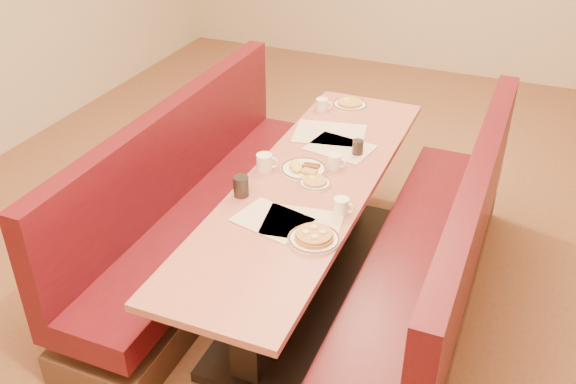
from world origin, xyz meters
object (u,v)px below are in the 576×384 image
at_px(pancake_plate, 314,238).
at_px(soda_tumbler_near, 241,186).
at_px(eggs_plate, 303,169).
at_px(soda_tumbler_mid, 358,147).
at_px(coffee_mug_d, 322,105).
at_px(booth_right, 432,268).
at_px(booth_left, 198,212).
at_px(coffee_mug_c, 335,161).
at_px(coffee_mug_b, 265,162).
at_px(diner_table, 308,236).
at_px(coffee_mug_a, 342,206).

distance_m(pancake_plate, soda_tumbler_near, 0.56).
relative_size(pancake_plate, eggs_plate, 0.96).
height_order(pancake_plate, soda_tumbler_mid, soda_tumbler_mid).
bearing_deg(coffee_mug_d, booth_right, -51.88).
relative_size(booth_left, eggs_plate, 9.44).
bearing_deg(eggs_plate, booth_left, -172.15).
xyz_separation_m(booth_left, coffee_mug_c, (0.82, 0.20, 0.43)).
bearing_deg(pancake_plate, booth_right, 45.63).
height_order(coffee_mug_c, coffee_mug_d, same).
distance_m(eggs_plate, coffee_mug_c, 0.19).
height_order(coffee_mug_b, soda_tumbler_mid, coffee_mug_b).
xyz_separation_m(soda_tumbler_near, soda_tumbler_mid, (0.43, 0.69, -0.01)).
distance_m(pancake_plate, coffee_mug_c, 0.73).
relative_size(diner_table, soda_tumbler_near, 21.94).
bearing_deg(coffee_mug_c, eggs_plate, -137.89).
xyz_separation_m(coffee_mug_b, coffee_mug_c, (0.36, 0.17, -0.01)).
bearing_deg(pancake_plate, coffee_mug_d, 108.58).
height_order(pancake_plate, coffee_mug_a, coffee_mug_a).
bearing_deg(soda_tumbler_near, soda_tumbler_mid, 57.75).
height_order(coffee_mug_b, coffee_mug_d, coffee_mug_b).
distance_m(coffee_mug_a, coffee_mug_d, 1.27).
xyz_separation_m(booth_right, eggs_plate, (-0.80, 0.09, 0.40)).
xyz_separation_m(booth_left, coffee_mug_a, (1.00, -0.24, 0.43)).
bearing_deg(coffee_mug_a, eggs_plate, 140.02).
bearing_deg(pancake_plate, booth_left, 151.59).
xyz_separation_m(pancake_plate, coffee_mug_d, (-0.48, 1.44, 0.02)).
xyz_separation_m(diner_table, coffee_mug_a, (0.27, -0.24, 0.42)).
height_order(eggs_plate, coffee_mug_c, coffee_mug_c).
bearing_deg(soda_tumbler_near, coffee_mug_a, 4.33).
bearing_deg(booth_right, coffee_mug_b, 178.81).
bearing_deg(coffee_mug_c, soda_tumbler_near, -119.11).
bearing_deg(coffee_mug_b, coffee_mug_d, 72.61).
xyz_separation_m(booth_left, coffee_mug_b, (0.46, 0.02, 0.44)).
bearing_deg(coffee_mug_a, booth_right, 31.03).
bearing_deg(coffee_mug_b, coffee_mug_a, -41.48).
bearing_deg(pancake_plate, coffee_mug_c, 101.28).
relative_size(booth_left, pancake_plate, 9.86).
bearing_deg(soda_tumbler_near, booth_left, 148.31).
xyz_separation_m(coffee_mug_c, coffee_mug_d, (-0.34, 0.72, -0.00)).
bearing_deg(coffee_mug_d, soda_tumbler_near, -100.13).
bearing_deg(coffee_mug_c, coffee_mug_d, 123.56).
bearing_deg(pancake_plate, soda_tumbler_mid, 94.50).
height_order(booth_left, coffee_mug_a, booth_left).
relative_size(diner_table, coffee_mug_a, 22.02).
height_order(eggs_plate, soda_tumbler_near, soda_tumbler_near).
relative_size(pancake_plate, soda_tumbler_near, 2.23).
bearing_deg(soda_tumbler_near, diner_table, 44.93).
distance_m(soda_tumbler_near, soda_tumbler_mid, 0.81).
height_order(soda_tumbler_near, soda_tumbler_mid, soda_tumbler_near).
relative_size(coffee_mug_c, coffee_mug_d, 1.01).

